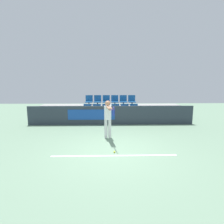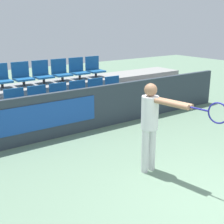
# 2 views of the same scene
# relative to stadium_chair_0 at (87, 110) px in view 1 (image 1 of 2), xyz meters

# --- Properties ---
(ground_plane) EXTENTS (30.00, 30.00, 0.00)m
(ground_plane) POSITION_rel_stadium_chair_0_xyz_m (1.44, -4.79, -0.74)
(ground_plane) COLOR slate
(court_baseline) EXTENTS (4.10, 0.08, 0.01)m
(court_baseline) POSITION_rel_stadium_chair_0_xyz_m (1.44, -5.21, -0.74)
(court_baseline) COLOR white
(court_baseline) RESTS_ON ground
(barrier_wall) EXTENTS (9.43, 0.14, 1.07)m
(barrier_wall) POSITION_rel_stadium_chair_0_xyz_m (1.41, -0.75, -0.21)
(barrier_wall) COLOR #2D3842
(barrier_wall) RESTS_ON ground
(bleacher_tier_front) EXTENTS (9.03, 1.06, 0.47)m
(bleacher_tier_front) POSITION_rel_stadium_chair_0_xyz_m (1.44, -0.14, -0.51)
(bleacher_tier_front) COLOR gray
(bleacher_tier_front) RESTS_ON ground
(bleacher_tier_middle) EXTENTS (9.03, 1.06, 0.95)m
(bleacher_tier_middle) POSITION_rel_stadium_chair_0_xyz_m (1.44, 0.93, -0.27)
(bleacher_tier_middle) COLOR gray
(bleacher_tier_middle) RESTS_ON ground
(stadium_chair_0) EXTENTS (0.47, 0.46, 0.62)m
(stadium_chair_0) POSITION_rel_stadium_chair_0_xyz_m (0.00, 0.00, 0.00)
(stadium_chair_0) COLOR #333333
(stadium_chair_0) RESTS_ON bleacher_tier_front
(stadium_chair_1) EXTENTS (0.47, 0.46, 0.62)m
(stadium_chair_1) POSITION_rel_stadium_chair_0_xyz_m (0.57, 0.00, 0.00)
(stadium_chair_1) COLOR #333333
(stadium_chair_1) RESTS_ON bleacher_tier_front
(stadium_chair_2) EXTENTS (0.47, 0.46, 0.62)m
(stadium_chair_2) POSITION_rel_stadium_chair_0_xyz_m (1.15, 0.00, 0.00)
(stadium_chair_2) COLOR #333333
(stadium_chair_2) RESTS_ON bleacher_tier_front
(stadium_chair_3) EXTENTS (0.47, 0.46, 0.62)m
(stadium_chair_3) POSITION_rel_stadium_chair_0_xyz_m (1.72, 0.00, 0.00)
(stadium_chair_3) COLOR #333333
(stadium_chair_3) RESTS_ON bleacher_tier_front
(stadium_chair_4) EXTENTS (0.47, 0.46, 0.62)m
(stadium_chair_4) POSITION_rel_stadium_chair_0_xyz_m (2.30, 0.00, 0.00)
(stadium_chair_4) COLOR #333333
(stadium_chair_4) RESTS_ON bleacher_tier_front
(stadium_chair_5) EXTENTS (0.47, 0.46, 0.62)m
(stadium_chair_5) POSITION_rel_stadium_chair_0_xyz_m (2.87, 0.00, 0.00)
(stadium_chair_5) COLOR #333333
(stadium_chair_5) RESTS_ON bleacher_tier_front
(stadium_chair_6) EXTENTS (0.47, 0.46, 0.62)m
(stadium_chair_6) POSITION_rel_stadium_chair_0_xyz_m (0.00, 1.06, 0.47)
(stadium_chair_6) COLOR #333333
(stadium_chair_6) RESTS_ON bleacher_tier_middle
(stadium_chair_7) EXTENTS (0.47, 0.46, 0.62)m
(stadium_chair_7) POSITION_rel_stadium_chair_0_xyz_m (0.57, 1.06, 0.47)
(stadium_chair_7) COLOR #333333
(stadium_chair_7) RESTS_ON bleacher_tier_middle
(stadium_chair_8) EXTENTS (0.47, 0.46, 0.62)m
(stadium_chair_8) POSITION_rel_stadium_chair_0_xyz_m (1.15, 1.06, 0.47)
(stadium_chair_8) COLOR #333333
(stadium_chair_8) RESTS_ON bleacher_tier_middle
(stadium_chair_9) EXTENTS (0.47, 0.46, 0.62)m
(stadium_chair_9) POSITION_rel_stadium_chair_0_xyz_m (1.72, 1.06, 0.47)
(stadium_chair_9) COLOR #333333
(stadium_chair_9) RESTS_ON bleacher_tier_middle
(stadium_chair_10) EXTENTS (0.47, 0.46, 0.62)m
(stadium_chair_10) POSITION_rel_stadium_chair_0_xyz_m (2.30, 1.06, 0.47)
(stadium_chair_10) COLOR #333333
(stadium_chair_10) RESTS_ON bleacher_tier_middle
(stadium_chair_11) EXTENTS (0.47, 0.46, 0.62)m
(stadium_chair_11) POSITION_rel_stadium_chair_0_xyz_m (2.87, 1.06, 0.47)
(stadium_chair_11) COLOR #333333
(stadium_chair_11) RESTS_ON bleacher_tier_middle
(tennis_player) EXTENTS (0.39, 1.53, 1.62)m
(tennis_player) POSITION_rel_stadium_chair_0_xyz_m (1.25, -3.34, 0.25)
(tennis_player) COLOR silver
(tennis_player) RESTS_ON ground
(tennis_ball) EXTENTS (0.07, 0.07, 0.07)m
(tennis_ball) POSITION_rel_stadium_chair_0_xyz_m (1.45, -4.96, -0.71)
(tennis_ball) COLOR #CCDB33
(tennis_ball) RESTS_ON ground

